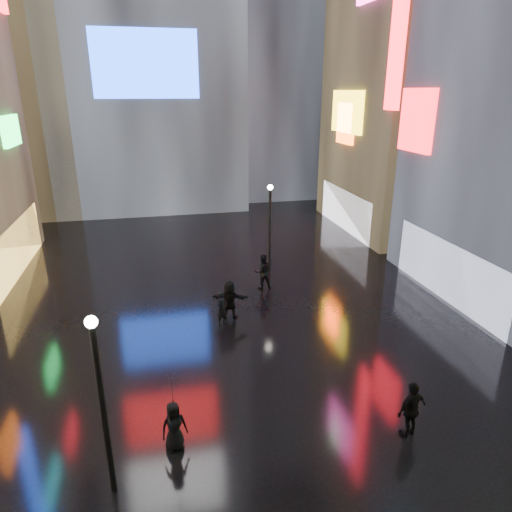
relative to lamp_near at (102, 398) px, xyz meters
name	(u,v)px	position (x,y,z in m)	size (l,w,h in m)	color
ground	(222,295)	(4.73, 11.64, -2.94)	(140.00, 140.00, 0.00)	black
building_right_far	(423,31)	(20.71, 21.64, 11.03)	(10.28, 12.00, 28.00)	black
tower_flank_right	(269,14)	(13.73, 37.64, 14.06)	(12.00, 12.00, 34.00)	black
tower_flank_left	(5,52)	(-9.27, 33.64, 10.06)	(10.00, 10.00, 26.00)	black
lamp_near	(102,398)	(0.00, 0.00, 0.00)	(0.30, 0.30, 5.20)	black
lamp_far	(270,224)	(7.93, 14.18, 0.00)	(0.30, 0.30, 5.20)	black
pedestrian_3	(412,409)	(8.80, 0.15, -2.00)	(1.11, 0.46, 1.89)	black
pedestrian_4	(174,426)	(1.70, 1.18, -2.15)	(0.77, 0.50, 1.58)	black
pedestrian_5	(230,300)	(4.69, 9.04, -2.02)	(1.72, 0.55, 1.85)	black
pedestrian_6	(222,309)	(4.24, 8.45, -2.14)	(0.59, 0.39, 1.61)	black
pedestrian_7	(263,272)	(6.99, 12.00, -1.98)	(0.94, 0.73, 1.93)	black
umbrella_2	(171,391)	(1.70, 1.18, -0.93)	(0.95, 0.97, 0.87)	black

